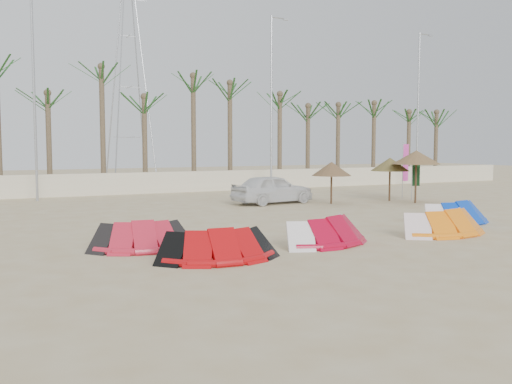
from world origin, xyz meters
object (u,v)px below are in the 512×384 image
kite_red_mid (214,243)px  parasol_left (332,169)px  kite_blue (451,211)px  parasol_right (390,164)px  kite_red_right (322,229)px  kite_orange (438,221)px  parasol_mid (416,157)px  kite_red_left (140,234)px  car (273,189)px

kite_red_mid → parasol_left: (10.55, 10.32, 1.35)m
kite_blue → parasol_right: size_ratio=1.50×
kite_red_mid → kite_blue: (10.85, 2.54, 0.00)m
kite_red_right → kite_orange: (4.54, -0.15, 0.00)m
kite_red_right → parasol_mid: size_ratio=1.39×
kite_red_left → car: car is taller
kite_red_left → kite_blue: 12.23m
kite_orange → parasol_right: (5.67, 9.41, 1.52)m
parasol_mid → car: (-6.70, 2.96, -1.59)m
kite_red_mid → kite_blue: bearing=13.2°
kite_red_left → parasol_right: bearing=26.9°
kite_blue → parasol_left: bearing=92.2°
kite_red_left → kite_red_right: bearing=-14.8°
kite_red_left → parasol_left: size_ratio=1.42×
parasol_right → car: bearing=165.8°
car → parasol_mid: bearing=-122.5°
kite_red_mid → parasol_left: parasol_left is taller
parasol_mid → parasol_left: bearing=158.7°
kite_red_left → parasol_left: bearing=34.0°
kite_red_mid → kite_red_right: (3.90, 0.88, 0.00)m
kite_red_mid → parasol_left: bearing=44.4°
kite_red_left → parasol_right: (15.48, 7.86, 1.53)m
kite_red_mid → kite_red_right: 4.00m
kite_red_mid → kite_orange: size_ratio=0.86×
car → kite_orange: bearing=174.0°
parasol_left → parasol_mid: 4.41m
parasol_left → parasol_mid: (4.07, -1.59, 0.57)m
kite_red_mid → parasol_mid: parasol_mid is taller
kite_orange → parasol_mid: size_ratio=1.40×
kite_red_left → parasol_mid: 17.36m
kite_red_left → kite_orange: same height
kite_red_mid → kite_orange: (8.44, 0.72, 0.00)m
kite_red_mid → parasol_right: bearing=35.7°
kite_red_left → kite_orange: 9.94m
kite_red_left → parasol_mid: (16.00, 6.46, 1.91)m
car → parasol_left: bearing=-126.3°
kite_red_mid → parasol_left: size_ratio=1.52×
kite_red_mid → parasol_mid: (14.62, 8.73, 1.91)m
kite_red_right → kite_blue: (6.95, 1.66, -0.00)m
kite_red_mid → parasol_mid: 17.14m
kite_red_left → parasol_left: parasol_left is taller
kite_orange → parasol_right: parasol_right is taller
kite_red_left → parasol_right: parasol_right is taller
car → kite_red_left: bearing=126.7°
kite_red_right → kite_red_left: bearing=165.2°
kite_red_left → kite_orange: bearing=-9.0°
kite_red_left → kite_red_mid: 2.66m
kite_red_right → parasol_left: size_ratio=1.77×
kite_red_left → kite_red_mid: size_ratio=0.93×
kite_red_mid → car: 14.13m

